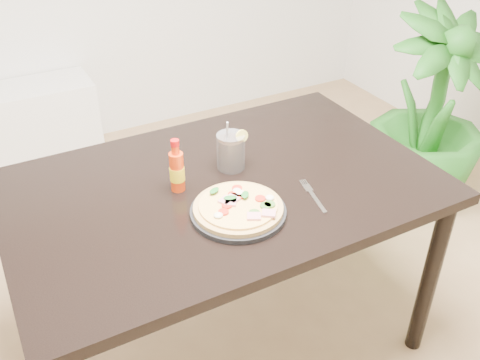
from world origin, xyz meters
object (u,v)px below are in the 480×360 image
pizza (239,206)px  cola_cup (231,152)px  dining_table (223,203)px  fork (312,195)px  houseplant (431,114)px  plate (238,212)px  hot_sauce_bottle (177,170)px

pizza → cola_cup: bearing=67.4°
dining_table → pizza: size_ratio=5.15×
fork → houseplant: size_ratio=0.18×
houseplant → fork: bearing=-153.4°
fork → cola_cup: bearing=130.5°
plate → pizza: 0.02m
plate → hot_sauce_bottle: size_ratio=1.61×
fork → plate: bearing=-173.8°
plate → houseplant: size_ratio=0.28×
hot_sauce_bottle → cola_cup: (0.21, 0.04, -0.01)m
pizza → fork: size_ratio=1.45×
pizza → hot_sauce_bottle: hot_sauce_bottle is taller
dining_table → pizza: 0.21m
hot_sauce_bottle → plate: bearing=-62.9°
dining_table → fork: size_ratio=7.47×
fork → houseplant: 1.30m
plate → fork: (0.25, -0.03, -0.01)m
houseplant → plate: bearing=-158.7°
plate → hot_sauce_bottle: bearing=117.1°
plate → fork: 0.26m
pizza → houseplant: houseplant is taller
fork → pizza: bearing=-174.0°
plate → cola_cup: cola_cup is taller
plate → houseplant: bearing=21.3°
dining_table → fork: bearing=-42.8°
plate → cola_cup: bearing=67.1°
cola_cup → pizza: bearing=-112.6°
pizza → houseplant: size_ratio=0.26×
plate → cola_cup: (0.10, 0.25, 0.05)m
dining_table → plate: 0.20m
fork → dining_table: bearing=149.2°
houseplant → pizza: bearing=-158.7°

